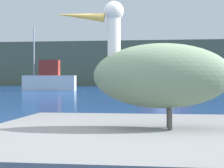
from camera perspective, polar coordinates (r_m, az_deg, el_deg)
hillside_backdrop at (r=67.81m, az=7.01°, el=2.87°), size 140.00×14.34×7.27m
pelican at (r=2.63m, az=7.22°, el=1.50°), size 1.23×0.44×0.88m
fishing_boat_red at (r=38.35m, az=7.73°, el=0.68°), size 5.57×3.98×4.39m
fishing_boat_white at (r=35.75m, az=-9.31°, el=0.72°), size 4.90×1.71×5.87m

